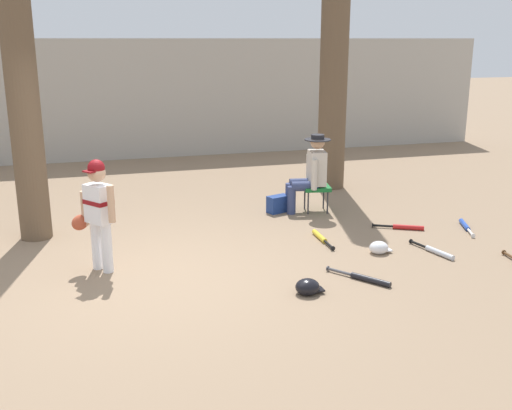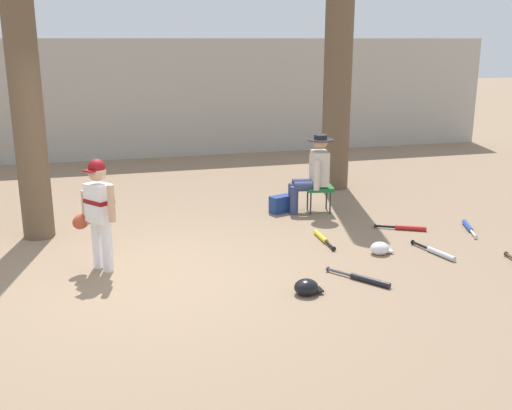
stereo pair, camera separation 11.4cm
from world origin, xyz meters
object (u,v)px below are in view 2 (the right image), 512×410
(bat_red_barrel, at_px, (406,228))
(batting_helmet_black, at_px, (306,287))
(tree_near_player, at_px, (17,9))
(bat_yellow_trainer, at_px, (322,238))
(handbag_beside_stool, at_px, (281,204))
(batting_helmet_white, at_px, (380,248))
(seated_spectator, at_px, (313,171))
(bat_blue_youth, at_px, (468,227))
(young_ballplayer, at_px, (98,208))
(folding_stool, at_px, (319,189))
(bat_black_composite, at_px, (365,279))
(bat_aluminum_silver, at_px, (438,252))
(tree_behind_spectator, at_px, (338,60))

(bat_red_barrel, relative_size, batting_helmet_black, 2.15)
(tree_near_player, xyz_separation_m, bat_yellow_trainer, (3.64, -1.18, -2.91))
(handbag_beside_stool, xyz_separation_m, batting_helmet_white, (0.62, -2.11, -0.06))
(seated_spectator, height_order, bat_blue_youth, seated_spectator)
(young_ballplayer, bearing_deg, bat_yellow_trainer, 5.84)
(seated_spectator, distance_m, batting_helmet_white, 2.09)
(batting_helmet_black, bearing_deg, folding_stool, 66.62)
(folding_stool, bearing_deg, bat_red_barrel, -54.97)
(bat_black_composite, distance_m, bat_red_barrel, 2.08)
(bat_yellow_trainer, bearing_deg, bat_blue_youth, -2.64)
(bat_aluminum_silver, xyz_separation_m, batting_helmet_black, (-1.98, -0.69, 0.04))
(tree_near_player, xyz_separation_m, folding_stool, (4.09, 0.13, -2.58))
(tree_behind_spectator, relative_size, bat_blue_youth, 7.57)
(tree_near_player, relative_size, bat_black_composite, 9.65)
(folding_stool, relative_size, bat_yellow_trainer, 0.64)
(folding_stool, xyz_separation_m, bat_aluminum_silver, (0.72, -2.22, -0.33))
(handbag_beside_stool, height_order, bat_yellow_trainer, handbag_beside_stool)
(tree_near_player, relative_size, tree_behind_spectator, 1.28)
(handbag_beside_stool, xyz_separation_m, bat_aluminum_silver, (1.29, -2.35, -0.10))
(bat_red_barrel, height_order, batting_helmet_black, batting_helmet_black)
(young_ballplayer, height_order, batting_helmet_black, young_ballplayer)
(tree_near_player, distance_m, batting_helmet_black, 4.90)
(seated_spectator, height_order, bat_yellow_trainer, seated_spectator)
(seated_spectator, bearing_deg, bat_aluminum_silver, -69.96)
(bat_blue_youth, bearing_deg, bat_aluminum_silver, -140.62)
(seated_spectator, distance_m, bat_red_barrel, 1.67)
(tree_near_player, xyz_separation_m, seated_spectator, (3.99, 0.15, -2.30))
(bat_aluminum_silver, xyz_separation_m, bat_yellow_trainer, (-1.17, 0.91, 0.00))
(folding_stool, distance_m, handbag_beside_stool, 0.63)
(tree_near_player, height_order, tree_behind_spectator, tree_near_player)
(folding_stool, relative_size, seated_spectator, 0.39)
(bat_yellow_trainer, height_order, bat_black_composite, same)
(folding_stool, relative_size, handbag_beside_stool, 1.38)
(bat_aluminum_silver, distance_m, bat_red_barrel, 1.02)
(young_ballplayer, bearing_deg, tree_behind_spectator, 36.09)
(bat_yellow_trainer, distance_m, batting_helmet_white, 0.84)
(tree_near_player, bearing_deg, tree_behind_spectator, 17.41)
(tree_near_player, relative_size, bat_red_barrel, 10.02)
(handbag_beside_stool, relative_size, bat_black_composite, 0.50)
(folding_stool, distance_m, bat_black_composite, 2.84)
(bat_aluminum_silver, xyz_separation_m, batting_helmet_white, (-0.67, 0.23, 0.04))
(seated_spectator, relative_size, bat_black_composite, 1.75)
(folding_stool, relative_size, bat_black_composite, 0.68)
(young_ballplayer, xyz_separation_m, bat_aluminum_silver, (4.02, -0.62, -0.71))
(seated_spectator, xyz_separation_m, bat_blue_youth, (1.81, -1.43, -0.61))
(tree_behind_spectator, height_order, batting_helmet_black, tree_behind_spectator)
(bat_aluminum_silver, distance_m, bat_blue_youth, 1.28)
(folding_stool, relative_size, batting_helmet_white, 1.65)
(tree_near_player, bearing_deg, batting_helmet_white, -24.22)
(bat_red_barrel, bearing_deg, tree_near_player, 167.63)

